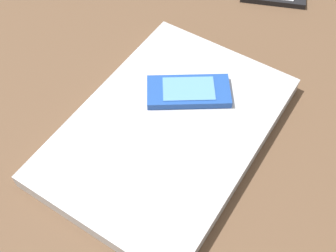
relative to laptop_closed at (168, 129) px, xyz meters
The scene contains 3 objects.
desk_surface 11.22cm from the laptop_closed, 155.56° to the left, with size 120.00×80.00×3.00cm, color brown.
laptop_closed is the anchor object (origin of this frame).
cell_phone_on_laptop 6.27cm from the laptop_closed, ahead, with size 11.44×12.44×1.23cm.
Camera 1 is at (-16.80, -24.38, 50.78)cm, focal length 45.18 mm.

